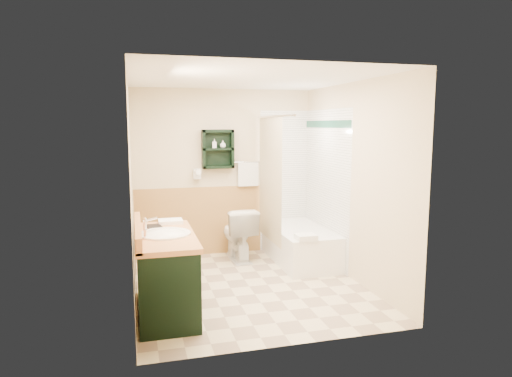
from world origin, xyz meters
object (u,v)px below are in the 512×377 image
Objects in this scene: vanity at (166,274)px; toilet at (238,234)px; soap_bottle_b at (223,145)px; soap_bottle_a at (214,146)px; hair_dryer at (197,174)px; vanity_book at (146,219)px; bathtub at (298,244)px; wall_shelf at (218,149)px.

toilet is at bearing 55.16° from vanity.
soap_bottle_b is at bearing -66.26° from toilet.
vanity is at bearing -114.08° from soap_bottle_a.
vanity is 11.92× the size of soap_bottle_b.
soap_bottle_b is at bearing -4.61° from hair_dryer.
toilet is at bearing -47.48° from soap_bottle_a.
toilet is 1.88m from vanity_book.
soap_bottle_a is 1.22× the size of soap_bottle_b.
soap_bottle_b is at bearing 0.00° from soap_bottle_a.
bathtub is 11.56× the size of soap_bottle_a.
vanity_book is 1.98m from soap_bottle_a.
vanity is 2.39m from soap_bottle_a.
toilet is (1.11, 1.60, -0.04)m from vanity.
soap_bottle_a is (0.85, 1.89, 1.19)m from vanity.
hair_dryer is (-0.30, 0.02, -0.35)m from wall_shelf.
bathtub is (1.92, 1.33, -0.17)m from vanity.
vanity_book reaches higher than vanity.
wall_shelf is 2.39m from vanity.
hair_dryer is at bearing 55.65° from vanity_book.
wall_shelf is 0.73× the size of toilet.
bathtub is at bearing -27.82° from soap_bottle_a.
wall_shelf reaches higher than bathtub.
vanity_book is 2.05m from soap_bottle_b.
soap_bottle_b reaches higher than vanity_book.
toilet is at bearing -53.58° from wall_shelf.
vanity is at bearing -117.05° from soap_bottle_b.
hair_dryer is at bearing 173.19° from soap_bottle_a.
soap_bottle_a is at bearing 48.25° from vanity_book.
toilet is 7.03× the size of soap_bottle_b.
wall_shelf is at bearing 176.02° from soap_bottle_b.
vanity reaches higher than bathtub.
vanity_book is at bearing 41.74° from toilet.
vanity_book reaches higher than bathtub.
toilet is 1.29m from soap_bottle_a.
wall_shelf reaches higher than vanity_book.
bathtub is 7.30× the size of vanity_book.
wall_shelf is 0.09m from soap_bottle_b.
soap_bottle_b reaches higher than toilet.
toilet is 3.65× the size of vanity_book.
soap_bottle_b reaches higher than vanity.
soap_bottle_a is (-0.27, 0.29, 1.23)m from toilet.
vanity_book is (-1.06, -1.57, -0.64)m from wall_shelf.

